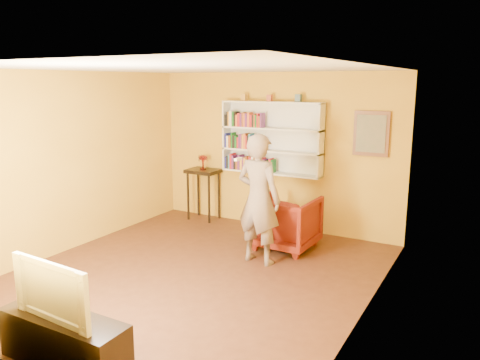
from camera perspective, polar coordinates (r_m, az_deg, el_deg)
name	(u,v)px	position (r m, az deg, el deg)	size (l,w,h in m)	color
room_shell	(193,201)	(6.10, -5.72, -2.61)	(5.30, 5.80, 2.88)	#412315
bookshelf	(273,138)	(8.06, 4.06, 5.14)	(1.80, 0.29, 1.23)	white
books_row_lower	(250,164)	(8.21, 1.17, 2.02)	(0.94, 0.19, 0.27)	navy
books_row_middle	(246,142)	(8.19, 0.68, 4.69)	(0.75, 0.19, 0.27)	navy
books_row_upper	(244,120)	(8.16, 0.54, 7.35)	(0.72, 0.19, 0.27)	black
ornament_left	(244,97)	(8.19, 0.50, 10.03)	(0.08, 0.08, 0.12)	#C08C36
ornament_centre	(270,98)	(7.97, 3.63, 9.94)	(0.08, 0.08, 0.11)	#A74D37
ornament_right	(298,98)	(7.76, 7.13, 9.88)	(0.09, 0.09, 0.13)	#466074
framed_painting	(371,134)	(7.54, 15.71, 5.46)	(0.55, 0.05, 0.70)	brown
console_table	(203,178)	(8.70, -4.51, 0.24)	(0.58, 0.44, 0.95)	black
ruby_lustre	(203,159)	(8.64, -4.54, 2.56)	(0.17, 0.16, 0.27)	maroon
armchair	(286,222)	(7.28, 5.65, -5.14)	(0.88, 0.91, 0.83)	#4D0A05
person	(259,199)	(6.55, 2.29, -2.34)	(0.68, 0.44, 1.85)	#715E53
game_remote	(238,159)	(6.21, -0.23, 2.57)	(0.04, 0.15, 0.04)	white
tv_cabinet	(64,340)	(4.76, -20.62, -17.83)	(1.31, 0.39, 0.47)	black
television	(60,288)	(4.54, -21.10, -12.19)	(0.96, 0.13, 0.55)	black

